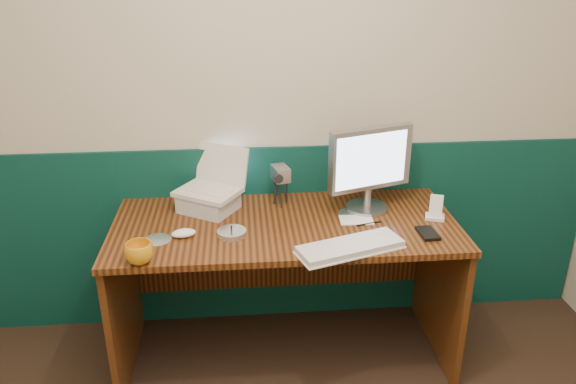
{
  "coord_description": "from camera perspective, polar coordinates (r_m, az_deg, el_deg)",
  "views": [
    {
      "loc": [
        -0.14,
        -0.95,
        1.91
      ],
      "look_at": [
        0.05,
        1.23,
        0.97
      ],
      "focal_mm": 35.0,
      "sensor_mm": 36.0,
      "label": 1
    }
  ],
  "objects": [
    {
      "name": "laptop",
      "position": [
        2.68,
        -8.26,
        2.1
      ],
      "size": [
        0.35,
        0.33,
        0.24
      ],
      "primitive_type": null,
      "rotation": [
        0.0,
        0.0,
        -0.56
      ],
      "color": "silver",
      "rests_on": "laptop_riser"
    },
    {
      "name": "back_wall",
      "position": [
        2.78,
        -2.07,
        9.5
      ],
      "size": [
        3.5,
        0.04,
        2.5
      ],
      "primitive_type": "cube",
      "color": "beige",
      "rests_on": "ground"
    },
    {
      "name": "cd_loose_b",
      "position": [
        2.72,
        6.56,
        -2.13
      ],
      "size": [
        0.13,
        0.13,
        0.0
      ],
      "primitive_type": "cylinder",
      "color": "#B4BBC5",
      "rests_on": "desk"
    },
    {
      "name": "mouse_left",
      "position": [
        2.52,
        -10.56,
        -4.13
      ],
      "size": [
        0.12,
        0.08,
        0.04
      ],
      "primitive_type": "ellipsoid",
      "rotation": [
        0.0,
        0.0,
        0.18
      ],
      "color": "white",
      "rests_on": "desk"
    },
    {
      "name": "desk",
      "position": [
        2.8,
        -0.28,
        -10.06
      ],
      "size": [
        1.6,
        0.7,
        0.75
      ],
      "primitive_type": "cube",
      "color": "#321709",
      "rests_on": "ground"
    },
    {
      "name": "laptop_riser",
      "position": [
        2.75,
        -8.07,
        -1.02
      ],
      "size": [
        0.32,
        0.31,
        0.08
      ],
      "primitive_type": "cube",
      "rotation": [
        0.0,
        0.0,
        -0.56
      ],
      "color": "silver",
      "rests_on": "desk"
    },
    {
      "name": "camcorder",
      "position": [
        2.76,
        -0.76,
        0.39
      ],
      "size": [
        0.11,
        0.13,
        0.18
      ],
      "primitive_type": null,
      "rotation": [
        0.0,
        0.0,
        0.26
      ],
      "color": "#A3A3A8",
      "rests_on": "desk"
    },
    {
      "name": "papers",
      "position": [
        2.65,
        6.95,
        -2.83
      ],
      "size": [
        0.16,
        0.11,
        0.0
      ],
      "primitive_type": "cube",
      "rotation": [
        0.0,
        0.0,
        -0.05
      ],
      "color": "silver",
      "rests_on": "desk"
    },
    {
      "name": "monitor",
      "position": [
        2.69,
        8.25,
        2.33
      ],
      "size": [
        0.44,
        0.25,
        0.42
      ],
      "primitive_type": null,
      "rotation": [
        0.0,
        0.0,
        0.33
      ],
      "color": "#A1A2A6",
      "rests_on": "desk"
    },
    {
      "name": "cd_spindle",
      "position": [
        2.5,
        -5.75,
        -4.18
      ],
      "size": [
        0.13,
        0.13,
        0.03
      ],
      "primitive_type": "cylinder",
      "color": "silver",
      "rests_on": "desk"
    },
    {
      "name": "music_player",
      "position": [
        2.71,
        14.81,
        -1.33
      ],
      "size": [
        0.07,
        0.05,
        0.1
      ],
      "primitive_type": "cube",
      "rotation": [
        -0.17,
        0.0,
        -0.34
      ],
      "color": "white",
      "rests_on": "dock"
    },
    {
      "name": "cd_loose_a",
      "position": [
        2.53,
        -13.13,
        -4.74
      ],
      "size": [
        0.12,
        0.12,
        0.0
      ],
      "primitive_type": "cylinder",
      "color": "silver",
      "rests_on": "desk"
    },
    {
      "name": "pda",
      "position": [
        2.57,
        14.01,
        -4.1
      ],
      "size": [
        0.08,
        0.13,
        0.01
      ],
      "primitive_type": "cube",
      "rotation": [
        0.0,
        0.0,
        0.06
      ],
      "color": "black",
      "rests_on": "desk"
    },
    {
      "name": "pen",
      "position": [
        2.62,
        8.22,
        -3.19
      ],
      "size": [
        0.13,
        0.04,
        0.01
      ],
      "primitive_type": "cylinder",
      "rotation": [
        0.0,
        1.57,
        0.27
      ],
      "color": "black",
      "rests_on": "desk"
    },
    {
      "name": "mouse_right",
      "position": [
        2.49,
        9.22,
        -4.36
      ],
      "size": [
        0.13,
        0.11,
        0.04
      ],
      "primitive_type": "ellipsoid",
      "rotation": [
        0.0,
        0.0,
        -0.43
      ],
      "color": "silver",
      "rests_on": "desk"
    },
    {
      "name": "mug",
      "position": [
        2.34,
        -14.89,
        -6.01
      ],
      "size": [
        0.14,
        0.14,
        0.09
      ],
      "primitive_type": "imported",
      "rotation": [
        0.0,
        0.0,
        0.27
      ],
      "color": "orange",
      "rests_on": "desk"
    },
    {
      "name": "keyboard",
      "position": [
        2.39,
        6.34,
        -5.64
      ],
      "size": [
        0.48,
        0.29,
        0.03
      ],
      "primitive_type": "cube",
      "rotation": [
        0.0,
        0.0,
        0.33
      ],
      "color": "silver",
      "rests_on": "desk"
    },
    {
      "name": "wainscot",
      "position": [
        3.04,
        -1.86,
        -4.43
      ],
      "size": [
        3.48,
        0.02,
        1.0
      ],
      "primitive_type": "cube",
      "color": "#073127",
      "rests_on": "ground"
    },
    {
      "name": "dock",
      "position": [
        2.73,
        14.68,
        -2.48
      ],
      "size": [
        0.1,
        0.09,
        0.02
      ],
      "primitive_type": "cube",
      "rotation": [
        0.0,
        0.0,
        -0.34
      ],
      "color": "white",
      "rests_on": "desk"
    }
  ]
}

